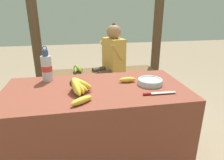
% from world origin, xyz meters
% --- Properties ---
extents(ground_plane, '(12.00, 12.00, 0.00)m').
position_xyz_m(ground_plane, '(0.00, 0.00, 0.00)').
color(ground_plane, gray).
extents(market_counter, '(1.42, 0.71, 0.69)m').
position_xyz_m(market_counter, '(0.00, 0.00, 0.35)').
color(market_counter, brown).
rests_on(market_counter, ground_plane).
extents(banana_bunch_ripe, '(0.17, 0.27, 0.13)m').
position_xyz_m(banana_bunch_ripe, '(-0.13, -0.05, 0.76)').
color(banana_bunch_ripe, '#4C381E').
rests_on(banana_bunch_ripe, market_counter).
extents(serving_bowl, '(0.20, 0.20, 0.05)m').
position_xyz_m(serving_bowl, '(0.44, -0.00, 0.72)').
color(serving_bowl, silver).
rests_on(serving_bowl, market_counter).
extents(water_bottle, '(0.09, 0.09, 0.30)m').
position_xyz_m(water_bottle, '(-0.38, 0.25, 0.81)').
color(water_bottle, silver).
rests_on(water_bottle, market_counter).
extents(loose_banana_front, '(0.16, 0.13, 0.04)m').
position_xyz_m(loose_banana_front, '(-0.12, -0.25, 0.72)').
color(loose_banana_front, gold).
rests_on(loose_banana_front, market_counter).
extents(loose_banana_side, '(0.14, 0.05, 0.04)m').
position_xyz_m(loose_banana_side, '(0.28, 0.08, 0.72)').
color(loose_banana_side, gold).
rests_on(loose_banana_side, market_counter).
extents(knife, '(0.25, 0.03, 0.02)m').
position_xyz_m(knife, '(0.41, -0.20, 0.70)').
color(knife, '#BCBCC1').
rests_on(knife, market_counter).
extents(wooden_bench, '(1.46, 0.32, 0.42)m').
position_xyz_m(wooden_bench, '(0.25, 1.32, 0.35)').
color(wooden_bench, brown).
rests_on(wooden_bench, ground_plane).
extents(seated_vendor, '(0.47, 0.43, 1.08)m').
position_xyz_m(seated_vendor, '(0.34, 1.27, 0.63)').
color(seated_vendor, '#473828').
rests_on(seated_vendor, ground_plane).
extents(banana_bunch_green, '(0.14, 0.24, 0.12)m').
position_xyz_m(banana_bunch_green, '(-0.13, 1.31, 0.48)').
color(banana_bunch_green, '#4C381E').
rests_on(banana_bunch_green, wooden_bench).
extents(support_post_near, '(0.15, 0.15, 2.60)m').
position_xyz_m(support_post_near, '(-0.72, 1.74, 1.30)').
color(support_post_near, '#4C3823').
rests_on(support_post_near, ground_plane).
extents(support_post_far, '(0.15, 0.15, 2.60)m').
position_xyz_m(support_post_far, '(1.21, 1.74, 1.30)').
color(support_post_far, '#4C3823').
rests_on(support_post_far, ground_plane).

